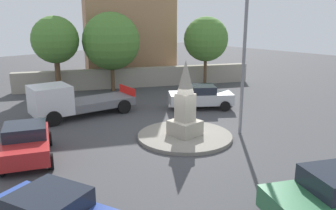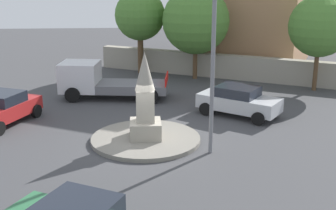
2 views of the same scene
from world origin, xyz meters
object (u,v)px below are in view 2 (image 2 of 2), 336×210
object	(u,v)px
car_silver_parked_right	(239,101)
streetlamp	(214,19)
car_red_approaching	(2,108)
tree_mid_cluster	(320,26)
monument	(145,103)
tree_far_corner	(140,16)
tree_near_wall	(196,21)
truck_white_waiting	(100,81)

from	to	relation	value
car_silver_parked_right	streetlamp	bearing A→B (deg)	65.35
car_red_approaching	tree_mid_cluster	distance (m)	17.97
monument	tree_mid_cluster	bearing A→B (deg)	-143.00
streetlamp	tree_far_corner	bearing A→B (deg)	-79.86
tree_mid_cluster	car_red_approaching	bearing A→B (deg)	16.60
monument	tree_near_wall	xyz separation A→B (m)	(-3.51, -11.33, 2.17)
streetlamp	tree_far_corner	xyz separation A→B (m)	(2.62, -14.65, -1.20)
streetlamp	tree_far_corner	world-z (taller)	streetlamp
car_red_approaching	car_silver_parked_right	distance (m)	11.32
tree_near_wall	tree_far_corner	world-z (taller)	tree_near_wall
monument	tree_mid_cluster	world-z (taller)	tree_mid_cluster
car_red_approaching	truck_white_waiting	distance (m)	5.99
tree_near_wall	streetlamp	bearing A→B (deg)	85.62
monument	streetlamp	xyz separation A→B (m)	(-2.53, 1.44, 3.53)
truck_white_waiting	monument	bearing A→B (deg)	109.14
monument	tree_near_wall	bearing A→B (deg)	-107.20
tree_near_wall	tree_far_corner	size ratio (longest dim) A/B	1.05
truck_white_waiting	tree_far_corner	bearing A→B (deg)	-110.22
streetlamp	tree_far_corner	distance (m)	14.93
monument	tree_far_corner	distance (m)	13.42
truck_white_waiting	tree_near_wall	size ratio (longest dim) A/B	1.02
car_silver_parked_right	tree_far_corner	xyz separation A→B (m)	(4.75, -10.02, 3.24)
monument	truck_white_waiting	world-z (taller)	monument
streetlamp	car_red_approaching	distance (m)	11.02
streetlamp	tree_far_corner	size ratio (longest dim) A/B	1.52
truck_white_waiting	tree_mid_cluster	size ratio (longest dim) A/B	1.09
streetlamp	tree_near_wall	xyz separation A→B (m)	(-0.98, -12.77, -1.36)
streetlamp	tree_near_wall	distance (m)	12.88
truck_white_waiting	tree_far_corner	xyz separation A→B (m)	(-2.31, -6.28, 3.03)
tree_far_corner	truck_white_waiting	bearing A→B (deg)	69.78
tree_mid_cluster	tree_far_corner	xyz separation A→B (m)	(10.41, -5.44, 0.16)
car_silver_parked_right	tree_near_wall	distance (m)	8.77
streetlamp	tree_mid_cluster	xyz separation A→B (m)	(-7.78, -9.21, -1.36)
tree_far_corner	tree_near_wall	bearing A→B (deg)	152.38
car_silver_parked_right	truck_white_waiting	world-z (taller)	truck_white_waiting
car_silver_parked_right	tree_mid_cluster	bearing A→B (deg)	-141.03
car_red_approaching	car_silver_parked_right	world-z (taller)	car_red_approaching
monument	tree_mid_cluster	xyz separation A→B (m)	(-10.31, -7.77, 2.17)
car_red_approaching	tree_near_wall	bearing A→B (deg)	-139.69
car_silver_parked_right	car_red_approaching	bearing A→B (deg)	2.44
tree_near_wall	tree_mid_cluster	bearing A→B (deg)	152.38
car_red_approaching	car_silver_parked_right	bearing A→B (deg)	-177.56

